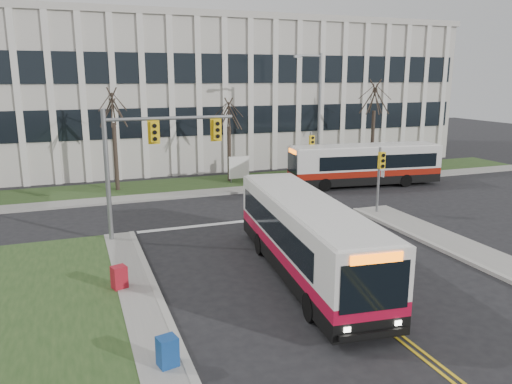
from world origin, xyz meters
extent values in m
plane|color=black|center=(0.00, 0.00, 0.00)|extent=(120.00, 120.00, 0.00)
cube|color=#9E9B93|center=(5.00, 15.20, 0.07)|extent=(44.00, 1.60, 0.14)
cube|color=#28431C|center=(5.00, 18.00, 0.06)|extent=(44.00, 5.00, 0.12)
cube|color=#BBB7AD|center=(5.00, 30.00, 6.00)|extent=(40.00, 16.00, 12.00)
cylinder|color=slate|center=(-7.30, 7.20, 3.10)|extent=(0.22, 0.22, 6.20)
cylinder|color=slate|center=(-4.30, 7.20, 5.70)|extent=(6.00, 0.16, 0.16)
cube|color=yellow|center=(-5.10, 7.05, 5.10)|extent=(0.34, 0.24, 0.92)
cube|color=yellow|center=(-2.10, 7.05, 5.10)|extent=(0.34, 0.24, 0.92)
cylinder|color=slate|center=(7.20, 7.00, 1.90)|extent=(0.14, 0.14, 3.80)
cube|color=yellow|center=(7.20, 6.80, 3.10)|extent=(0.34, 0.24, 0.92)
cylinder|color=slate|center=(7.20, 15.50, 1.90)|extent=(0.14, 0.14, 3.80)
cube|color=yellow|center=(7.20, 15.30, 3.10)|extent=(0.34, 0.24, 0.92)
cylinder|color=slate|center=(8.20, 16.20, 4.60)|extent=(0.20, 0.20, 9.20)
cylinder|color=slate|center=(7.30, 16.20, 9.00)|extent=(1.80, 0.14, 0.14)
cube|color=slate|center=(6.40, 16.20, 8.95)|extent=(0.50, 0.25, 0.18)
cylinder|color=slate|center=(1.90, 17.50, 0.50)|extent=(0.08, 0.08, 1.00)
cylinder|color=slate|center=(3.10, 17.50, 0.50)|extent=(0.08, 0.08, 1.00)
cube|color=white|center=(2.50, 17.50, 1.20)|extent=(1.50, 0.12, 1.60)
cylinder|color=#42352B|center=(-6.00, 18.00, 2.31)|extent=(0.28, 0.28, 4.62)
cylinder|color=#42352B|center=(2.00, 18.20, 2.05)|extent=(0.28, 0.28, 4.09)
cylinder|color=#42352B|center=(14.00, 18.00, 2.48)|extent=(0.28, 0.28, 4.95)
cube|color=navy|center=(-6.80, -4.25, 0.47)|extent=(0.59, 0.55, 0.95)
cube|color=maroon|center=(-7.49, 1.35, 0.47)|extent=(0.61, 0.58, 0.95)
camera|label=1|loc=(-8.75, -16.14, 7.60)|focal=35.00mm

